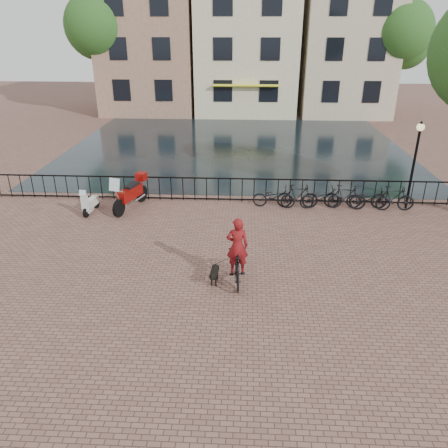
{
  "coord_description": "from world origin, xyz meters",
  "views": [
    {
      "loc": [
        0.64,
        -9.26,
        6.8
      ],
      "look_at": [
        0.0,
        3.0,
        1.2
      ],
      "focal_mm": 35.0,
      "sensor_mm": 36.0,
      "label": 1
    }
  ],
  "objects_px": {
    "scooter": "(90,199)",
    "motorcycle": "(130,190)",
    "cyclist": "(237,255)",
    "dog": "(214,274)",
    "lamp_post": "(416,151)"
  },
  "relations": [
    {
      "from": "cyclist",
      "to": "dog",
      "type": "height_order",
      "value": "cyclist"
    },
    {
      "from": "lamp_post",
      "to": "cyclist",
      "type": "height_order",
      "value": "lamp_post"
    },
    {
      "from": "motorcycle",
      "to": "lamp_post",
      "type": "bearing_deg",
      "value": 21.01
    },
    {
      "from": "cyclist",
      "to": "dog",
      "type": "distance_m",
      "value": 0.9
    },
    {
      "from": "motorcycle",
      "to": "scooter",
      "type": "bearing_deg",
      "value": -144.2
    },
    {
      "from": "cyclist",
      "to": "scooter",
      "type": "relative_size",
      "value": 1.84
    },
    {
      "from": "dog",
      "to": "scooter",
      "type": "bearing_deg",
      "value": 140.28
    },
    {
      "from": "lamp_post",
      "to": "dog",
      "type": "distance_m",
      "value": 9.8
    },
    {
      "from": "cyclist",
      "to": "motorcycle",
      "type": "distance_m",
      "value": 6.96
    },
    {
      "from": "dog",
      "to": "scooter",
      "type": "xyz_separation_m",
      "value": [
        -5.26,
        4.94,
        0.31
      ]
    },
    {
      "from": "lamp_post",
      "to": "cyclist",
      "type": "xyz_separation_m",
      "value": [
        -6.75,
        -6.02,
        -1.48
      ]
    },
    {
      "from": "cyclist",
      "to": "scooter",
      "type": "bearing_deg",
      "value": -43.95
    },
    {
      "from": "motorcycle",
      "to": "scooter",
      "type": "distance_m",
      "value": 1.57
    },
    {
      "from": "scooter",
      "to": "motorcycle",
      "type": "bearing_deg",
      "value": 23.79
    },
    {
      "from": "dog",
      "to": "motorcycle",
      "type": "relative_size",
      "value": 0.35
    }
  ]
}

